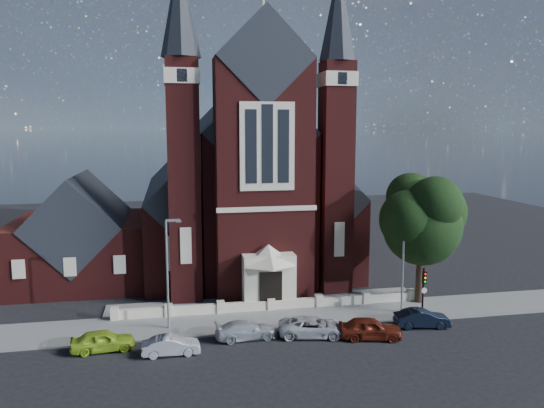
# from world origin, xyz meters

# --- Properties ---
(ground) EXTENTS (120.00, 120.00, 0.00)m
(ground) POSITION_xyz_m (0.00, 15.00, 0.00)
(ground) COLOR black
(ground) RESTS_ON ground
(pavement_strip) EXTENTS (60.00, 5.00, 0.12)m
(pavement_strip) POSITION_xyz_m (0.00, 4.50, 0.00)
(pavement_strip) COLOR slate
(pavement_strip) RESTS_ON ground
(forecourt_paving) EXTENTS (26.00, 3.00, 0.14)m
(forecourt_paving) POSITION_xyz_m (0.00, 8.50, 0.00)
(forecourt_paving) COLOR slate
(forecourt_paving) RESTS_ON ground
(forecourt_wall) EXTENTS (24.00, 0.40, 0.90)m
(forecourt_wall) POSITION_xyz_m (0.00, 6.50, 0.00)
(forecourt_wall) COLOR beige
(forecourt_wall) RESTS_ON ground
(church) EXTENTS (20.01, 34.90, 29.20)m
(church) POSITION_xyz_m (-0.00, 22.94, 8.19)
(church) COLOR #4A1513
(church) RESTS_ON ground
(parish_hall) EXTENTS (12.00, 12.20, 10.24)m
(parish_hall) POSITION_xyz_m (-16.00, 18.00, 4.01)
(parish_hall) COLOR #4A1513
(parish_hall) RESTS_ON ground
(street_tree) EXTENTS (6.40, 6.60, 10.70)m
(street_tree) POSITION_xyz_m (12.60, 5.71, 6.96)
(street_tree) COLOR black
(street_tree) RESTS_ON ground
(street_lamp_left) EXTENTS (1.16, 0.22, 8.09)m
(street_lamp_left) POSITION_xyz_m (-7.91, 4.00, 4.60)
(street_lamp_left) COLOR gray
(street_lamp_left) RESTS_ON ground
(street_lamp_right) EXTENTS (1.16, 0.22, 8.09)m
(street_lamp_right) POSITION_xyz_m (10.09, 4.00, 4.60)
(street_lamp_right) COLOR gray
(street_lamp_right) RESTS_ON ground
(traffic_signal) EXTENTS (0.28, 0.42, 4.00)m
(traffic_signal) POSITION_xyz_m (11.00, 2.43, 2.58)
(traffic_signal) COLOR black
(traffic_signal) RESTS_ON ground
(car_lime_van) EXTENTS (4.20, 2.00, 1.39)m
(car_lime_van) POSITION_xyz_m (-12.22, 1.04, 0.69)
(car_lime_van) COLOR #95BB25
(car_lime_van) RESTS_ON ground
(car_silver_a) EXTENTS (3.70, 1.31, 1.22)m
(car_silver_a) POSITION_xyz_m (-7.86, -0.42, 0.61)
(car_silver_a) COLOR #9D9EA4
(car_silver_a) RESTS_ON ground
(car_silver_b) EXTENTS (4.36, 1.97, 1.24)m
(car_silver_b) POSITION_xyz_m (-2.73, 1.26, 0.62)
(car_silver_b) COLOR #ADB0B5
(car_silver_b) RESTS_ON ground
(car_white_suv) EXTENTS (5.12, 3.10, 1.33)m
(car_white_suv) POSITION_xyz_m (1.89, 0.83, 0.66)
(car_white_suv) COLOR silver
(car_white_suv) RESTS_ON ground
(car_dark_red) EXTENTS (4.64, 2.64, 1.49)m
(car_dark_red) POSITION_xyz_m (5.67, -0.38, 0.74)
(car_dark_red) COLOR #5D1C10
(car_dark_red) RESTS_ON ground
(car_navy) EXTENTS (4.17, 1.99, 1.32)m
(car_navy) POSITION_xyz_m (10.20, 0.93, 0.66)
(car_navy) COLOR black
(car_navy) RESTS_ON ground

